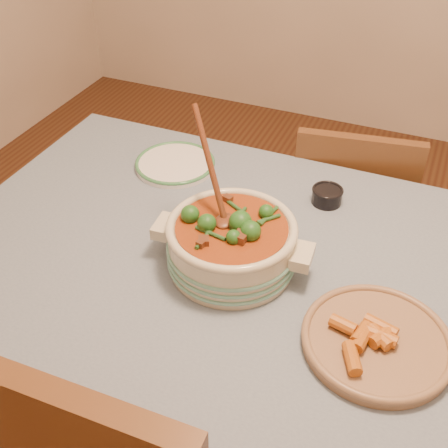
# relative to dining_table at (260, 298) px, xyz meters

# --- Properties ---
(floor) EXTENTS (4.50, 4.50, 0.00)m
(floor) POSITION_rel_dining_table_xyz_m (0.00, 0.00, -0.66)
(floor) COLOR #432113
(floor) RESTS_ON ground
(dining_table) EXTENTS (1.68, 1.08, 0.76)m
(dining_table) POSITION_rel_dining_table_xyz_m (0.00, 0.00, 0.00)
(dining_table) COLOR brown
(dining_table) RESTS_ON floor
(stew_casserole) EXTENTS (0.40, 0.32, 0.37)m
(stew_casserole) POSITION_rel_dining_table_xyz_m (-0.08, -0.01, 0.17)
(stew_casserole) COLOR beige
(stew_casserole) RESTS_ON dining_table
(white_plate) EXTENTS (0.29, 0.29, 0.02)m
(white_plate) POSITION_rel_dining_table_xyz_m (-0.41, 0.34, 0.10)
(white_plate) COLOR white
(white_plate) RESTS_ON dining_table
(condiment_bowl) EXTENTS (0.11, 0.11, 0.05)m
(condiment_bowl) POSITION_rel_dining_table_xyz_m (0.07, 0.34, 0.12)
(condiment_bowl) COLOR black
(condiment_bowl) RESTS_ON dining_table
(fried_plate) EXTENTS (0.41, 0.41, 0.05)m
(fried_plate) POSITION_rel_dining_table_xyz_m (0.30, -0.12, 0.11)
(fried_plate) COLOR #8B674D
(fried_plate) RESTS_ON dining_table
(chair_far) EXTENTS (0.45, 0.45, 0.85)m
(chair_far) POSITION_rel_dining_table_xyz_m (0.10, 0.69, -0.19)
(chair_far) COLOR brown
(chair_far) RESTS_ON floor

